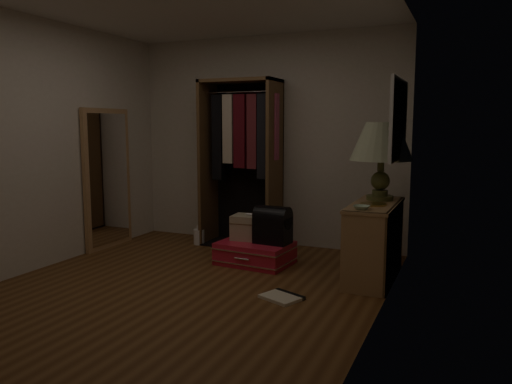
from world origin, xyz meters
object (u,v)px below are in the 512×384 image
floor_mirror (108,179)px  black_bag (273,224)px  console_bookshelf (374,239)px  train_case (251,227)px  open_wardrobe (243,149)px  table_lamp (382,143)px  pink_suitcase (255,253)px  white_jug (199,236)px

floor_mirror → black_bag: 2.19m
black_bag → console_bookshelf: bearing=4.5°
floor_mirror → train_case: size_ratio=3.99×
open_wardrobe → black_bag: bearing=-46.4°
console_bookshelf → open_wardrobe: open_wardrobe is taller
table_lamp → black_bag: bearing=-170.1°
train_case → table_lamp: (1.37, 0.13, 0.94)m
console_bookshelf → floor_mirror: size_ratio=0.66×
floor_mirror → pink_suitcase: size_ratio=2.04×
console_bookshelf → floor_mirror: (-3.24, -0.04, 0.46)m
open_wardrobe → black_bag: 1.25m
floor_mirror → white_jug: 1.33m
console_bookshelf → white_jug: console_bookshelf is taller
console_bookshelf → open_wardrobe: size_ratio=0.55×
pink_suitcase → train_case: 0.29m
open_wardrobe → table_lamp: bearing=-16.6°
white_jug → pink_suitcase: bearing=-27.8°
pink_suitcase → white_jug: (-1.01, 0.53, -0.02)m
train_case → white_jug: size_ratio=1.79×
console_bookshelf → white_jug: size_ratio=4.70×
open_wardrobe → black_bag: open_wardrobe is taller
black_bag → white_jug: bearing=162.4°
white_jug → floor_mirror: bearing=-150.3°
black_bag → pink_suitcase: bearing=-164.5°
pink_suitcase → table_lamp: size_ratio=1.07×
pink_suitcase → table_lamp: bearing=15.2°
floor_mirror → table_lamp: (3.24, 0.24, 0.47)m
black_bag → white_jug: size_ratio=1.71×
train_case → table_lamp: 1.67m
open_wardrobe → white_jug: open_wardrobe is taller
train_case → black_bag: black_bag is taller
floor_mirror → white_jug: size_ratio=7.14×
pink_suitcase → black_bag: (0.19, 0.04, 0.33)m
console_bookshelf → pink_suitcase: 1.30m
train_case → black_bag: 0.30m
console_bookshelf → open_wardrobe: bearing=157.7°
console_bookshelf → train_case: bearing=177.3°
floor_mirror → pink_suitcase: bearing=0.4°
table_lamp → floor_mirror: bearing=-175.7°
floor_mirror → black_bag: (2.15, 0.05, -0.40)m
train_case → black_bag: size_ratio=1.04×
pink_suitcase → floor_mirror: bearing=-174.4°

